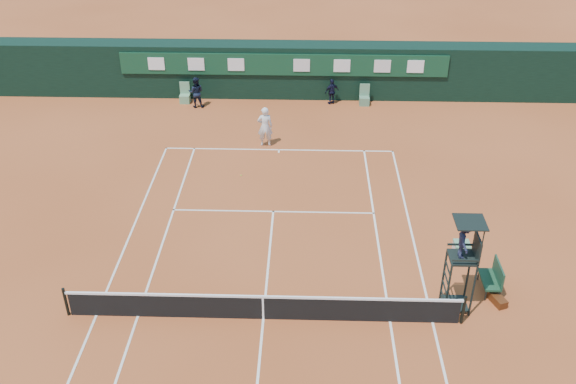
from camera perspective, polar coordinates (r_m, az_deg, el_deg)
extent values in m
plane|color=#B2552A|center=(21.29, -2.21, -11.19)|extent=(90.00, 90.00, 0.00)
cube|color=white|center=(31.08, -0.81, 3.78)|extent=(11.05, 0.08, 0.01)
cube|color=white|center=(21.66, 12.72, -11.22)|extent=(0.08, 23.85, 0.01)
cube|color=silver|center=(22.30, -16.66, -10.44)|extent=(0.08, 23.85, 0.01)
cube|color=white|center=(21.43, 9.06, -11.28)|extent=(0.08, 23.85, 0.01)
cube|color=silver|center=(21.92, -13.20, -10.68)|extent=(0.08, 23.85, 0.01)
cube|color=silver|center=(26.35, -1.32, -1.75)|extent=(8.31, 0.08, 0.01)
cube|color=white|center=(21.28, -2.21, -11.18)|extent=(0.08, 12.88, 0.01)
cube|color=white|center=(30.95, -0.82, 3.65)|extent=(0.08, 0.30, 0.01)
cube|color=black|center=(20.99, -2.23, -10.29)|extent=(12.60, 0.04, 0.90)
cube|color=white|center=(20.67, -2.26, -9.29)|extent=(12.80, 0.06, 0.08)
cube|color=white|center=(20.98, -2.23, -10.27)|extent=(0.06, 0.05, 0.92)
cylinder|color=black|center=(21.50, 15.32, -10.09)|extent=(0.10, 0.10, 1.10)
cylinder|color=black|center=(22.25, -19.14, -9.21)|extent=(0.10, 0.10, 1.10)
cube|color=black|center=(36.75, -0.36, 10.80)|extent=(40.00, 1.50, 3.00)
cube|color=#103C25|center=(35.78, -0.41, 11.25)|extent=(18.00, 0.10, 1.20)
cube|color=white|center=(36.64, -11.63, 11.10)|extent=(0.90, 0.04, 0.70)
cube|color=white|center=(36.21, -8.17, 11.18)|extent=(0.90, 0.04, 0.70)
cube|color=white|center=(35.91, -4.64, 11.22)|extent=(0.90, 0.04, 0.70)
cube|color=silver|center=(35.70, 1.22, 11.19)|extent=(0.90, 0.04, 0.70)
cube|color=silver|center=(35.75, 4.82, 11.12)|extent=(0.90, 0.04, 0.70)
cube|color=silver|center=(35.93, 8.39, 11.00)|extent=(0.90, 0.04, 0.70)
cube|color=white|center=(36.18, 11.27, 10.88)|extent=(0.90, 0.04, 0.70)
cube|color=#63986D|center=(36.63, -9.15, 8.19)|extent=(0.55, 0.50, 0.46)
cube|color=#62966F|center=(36.61, -9.16, 9.14)|extent=(0.55, 0.06, 0.70)
cube|color=#537F60|center=(36.14, 6.79, 8.04)|extent=(0.55, 0.50, 0.46)
cube|color=#5A8A68|center=(36.12, 6.82, 9.01)|extent=(0.55, 0.06, 0.70)
cylinder|color=black|center=(21.38, 14.02, -8.54)|extent=(0.07, 0.07, 2.00)
cylinder|color=black|center=(21.99, 13.65, -7.21)|extent=(0.07, 0.07, 2.00)
cylinder|color=black|center=(21.57, 16.12, -8.50)|extent=(0.07, 0.07, 2.00)
cylinder|color=black|center=(22.17, 15.69, -7.18)|extent=(0.07, 0.07, 2.00)
cube|color=black|center=(21.15, 15.25, -5.66)|extent=(0.85, 0.85, 0.08)
cube|color=black|center=(21.01, 16.46, -4.75)|extent=(0.06, 0.85, 0.80)
cube|color=black|center=(20.70, 15.55, -5.89)|extent=(0.85, 0.05, 0.06)
cube|color=black|center=(21.36, 15.10, -4.53)|extent=(0.85, 0.05, 0.06)
cylinder|color=black|center=(20.45, 16.89, -4.39)|extent=(0.04, 0.04, 1.00)
cylinder|color=black|center=(21.08, 16.41, -3.12)|extent=(0.04, 0.04, 1.00)
cube|color=black|center=(20.40, 15.91, -2.59)|extent=(0.95, 0.95, 0.04)
cube|color=black|center=(22.31, 14.57, -9.55)|extent=(0.80, 0.80, 0.05)
cube|color=black|center=(22.06, 13.63, -9.07)|extent=(0.04, 0.80, 0.04)
cube|color=black|center=(21.81, 13.77, -8.27)|extent=(0.04, 0.80, 0.04)
cube|color=black|center=(21.56, 13.90, -7.45)|extent=(0.04, 0.80, 0.04)
cube|color=black|center=(21.32, 14.03, -6.61)|extent=(0.04, 0.80, 0.04)
imported|color=#191C32|center=(20.75, 15.37, -4.16)|extent=(0.47, 0.82, 1.28)
cube|color=#183C25|center=(23.12, 17.48, -7.45)|extent=(0.55, 1.20, 0.08)
cube|color=#173A26|center=(22.98, 18.22, -6.76)|extent=(0.06, 1.20, 0.60)
cylinder|color=black|center=(22.80, 17.16, -8.80)|extent=(0.04, 0.04, 0.41)
cylinder|color=black|center=(22.92, 18.23, -8.77)|extent=(0.04, 0.04, 0.41)
cylinder|color=black|center=(23.62, 16.56, -7.10)|extent=(0.04, 0.04, 0.41)
cylinder|color=black|center=(23.74, 17.59, -7.08)|extent=(0.04, 0.04, 0.41)
cube|color=black|center=(22.87, 18.11, -9.07)|extent=(0.57, 0.81, 0.28)
cube|color=silver|center=(24.48, 15.12, -5.05)|extent=(0.55, 0.55, 0.60)
cube|color=#5F926B|center=(24.29, 15.22, -4.45)|extent=(0.57, 0.57, 0.05)
sphere|color=#B1D130|center=(28.92, -4.19, 1.48)|extent=(0.06, 0.06, 0.06)
imported|color=silver|center=(31.09, -2.06, 5.83)|extent=(0.77, 0.53, 2.02)
imported|color=black|center=(35.75, -8.17, 8.77)|extent=(0.85, 0.67, 1.72)
imported|color=black|center=(35.91, 3.92, 8.89)|extent=(0.91, 0.71, 1.44)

